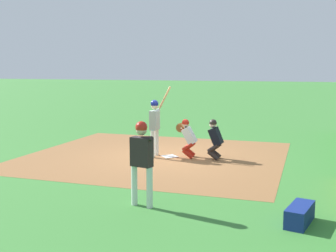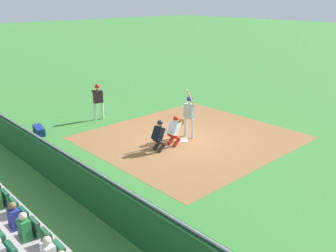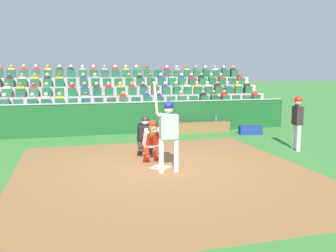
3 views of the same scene
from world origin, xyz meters
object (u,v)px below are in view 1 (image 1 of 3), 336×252
(home_plate_umpire, at_px, (215,137))
(batter_at_plate, at_px, (155,121))
(catcher_crouching, at_px, (188,136))
(on_deck_batter, at_px, (142,155))
(home_plate_marker, at_px, (170,156))
(equipment_duffel_bag, at_px, (300,215))

(home_plate_umpire, bearing_deg, batter_at_plate, 96.28)
(catcher_crouching, distance_m, on_deck_batter, 5.07)
(home_plate_marker, relative_size, on_deck_batter, 0.24)
(home_plate_marker, xyz_separation_m, on_deck_batter, (-4.93, -1.01, 1.09))
(on_deck_batter, bearing_deg, home_plate_umpire, -5.06)
(equipment_duffel_bag, height_order, on_deck_batter, on_deck_batter)
(catcher_crouching, bearing_deg, batter_at_plate, 100.63)
(catcher_crouching, height_order, on_deck_batter, on_deck_batter)
(home_plate_marker, xyz_separation_m, home_plate_umpire, (0.13, -1.46, 0.69))
(home_plate_marker, height_order, batter_at_plate, batter_at_plate)
(on_deck_batter, bearing_deg, home_plate_marker, 11.61)
(home_plate_marker, distance_m, on_deck_batter, 5.15)
(equipment_duffel_bag, bearing_deg, catcher_crouching, 47.61)
(catcher_crouching, relative_size, on_deck_batter, 0.70)
(home_plate_marker, xyz_separation_m, batter_at_plate, (-0.09, 0.48, 1.15))
(home_plate_umpire, xyz_separation_m, on_deck_batter, (-5.05, 0.45, 0.40))
(batter_at_plate, bearing_deg, equipment_duffel_bag, -136.15)
(batter_at_plate, bearing_deg, on_deck_batter, -162.89)
(home_plate_marker, bearing_deg, equipment_duffel_bag, -139.75)
(home_plate_umpire, bearing_deg, equipment_duffel_bag, -151.77)
(home_plate_marker, bearing_deg, batter_at_plate, 100.37)
(home_plate_marker, relative_size, batter_at_plate, 0.19)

